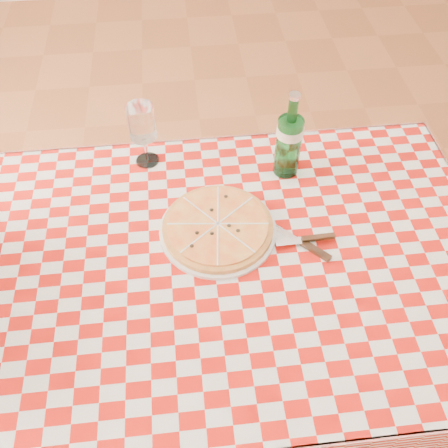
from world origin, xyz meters
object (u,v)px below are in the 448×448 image
at_px(water_bottle, 290,135).
at_px(wine_glass, 144,135).
at_px(pizza_plate, 218,227).
at_px(dining_table, 234,280).

xyz_separation_m(water_bottle, wine_glass, (-0.39, 0.08, -0.03)).
bearing_deg(wine_glass, pizza_plate, -58.21).
height_order(dining_table, pizza_plate, pizza_plate).
height_order(dining_table, water_bottle, water_bottle).
relative_size(dining_table, pizza_plate, 4.03).
xyz_separation_m(pizza_plate, water_bottle, (0.21, 0.20, 0.11)).
relative_size(pizza_plate, water_bottle, 1.16).
relative_size(pizza_plate, wine_glass, 1.57).
height_order(pizza_plate, wine_glass, wine_glass).
distance_m(dining_table, water_bottle, 0.41).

